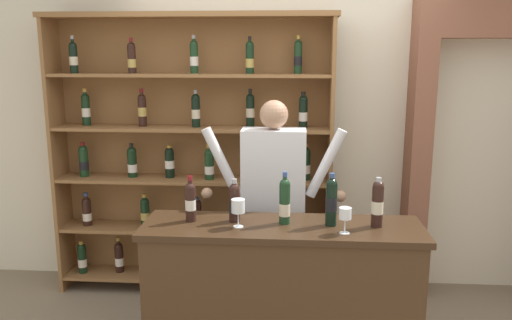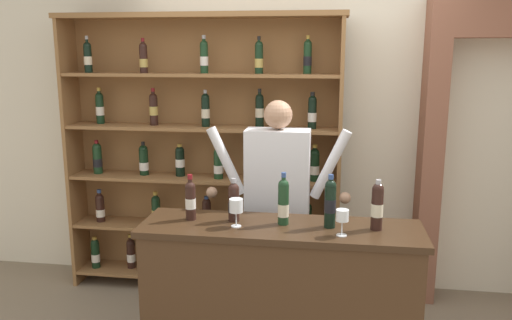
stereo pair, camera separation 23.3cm
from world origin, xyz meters
The scene contains 12 objects.
back_wall centered at (0.00, 1.41, 1.61)m, with size 12.00×0.19×3.21m.
wine_shelf centered at (-0.70, 1.12, 1.18)m, with size 2.30×0.33×2.28m.
archway_doorway centered at (1.73, 1.28, 1.37)m, with size 1.39×0.45×2.40m.
tasting_counter centered at (0.06, 0.00, 0.48)m, with size 1.71×0.49×0.97m.
shopkeeper centered at (-0.02, 0.52, 1.04)m, with size 1.02×0.22×1.67m.
tasting_bottle_rosso centered at (-0.51, 0.04, 1.10)m, with size 0.07×0.07×0.29m.
tasting_bottle_bianco centered at (-0.24, 0.05, 1.09)m, with size 0.07×0.07×0.27m.
tasting_bottle_riserva centered at (0.07, 0.03, 1.11)m, with size 0.07×0.07×0.32m.
tasting_bottle_vin_santo centered at (0.35, 0.02, 1.12)m, with size 0.07×0.07×0.32m.
tasting_bottle_super_tuscan centered at (0.62, 0.02, 1.11)m, with size 0.07×0.07×0.30m.
wine_glass_left centered at (-0.21, -0.05, 1.09)m, with size 0.08×0.08×0.17m.
wine_glass_center centered at (0.42, -0.12, 1.08)m, with size 0.07×0.07×0.15m.
Camera 1 is at (0.11, -2.99, 2.01)m, focal length 36.36 mm.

